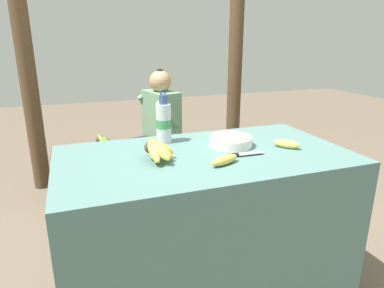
{
  "coord_description": "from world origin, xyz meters",
  "views": [
    {
      "loc": [
        -0.59,
        -1.47,
        1.34
      ],
      "look_at": [
        -0.05,
        0.05,
        0.83
      ],
      "focal_mm": 32.0,
      "sensor_mm": 36.0,
      "label": 1
    }
  ],
  "objects_px": {
    "banana_bunch_ripe": "(156,148)",
    "support_post_far": "(236,36)",
    "knife": "(240,154)",
    "support_post_near": "(22,36)",
    "banana_bunch_green": "(102,140)",
    "wooden_bench": "(154,150)",
    "loose_banana_side": "(287,144)",
    "water_bottle": "(164,122)",
    "serving_bowl": "(231,140)",
    "seated_vendor": "(156,123)",
    "loose_banana_front": "(225,160)"
  },
  "relations": [
    {
      "from": "banana_bunch_ripe",
      "to": "banana_bunch_green",
      "type": "bearing_deg",
      "value": 95.81
    },
    {
      "from": "banana_bunch_green",
      "to": "support_post_near",
      "type": "bearing_deg",
      "value": 141.7
    },
    {
      "from": "support_post_near",
      "to": "support_post_far",
      "type": "height_order",
      "value": "same"
    },
    {
      "from": "serving_bowl",
      "to": "loose_banana_front",
      "type": "xyz_separation_m",
      "value": [
        -0.15,
        -0.24,
        -0.01
      ]
    },
    {
      "from": "water_bottle",
      "to": "support_post_far",
      "type": "distance_m",
      "value": 1.96
    },
    {
      "from": "knife",
      "to": "support_post_near",
      "type": "distance_m",
      "value": 2.21
    },
    {
      "from": "banana_bunch_ripe",
      "to": "support_post_near",
      "type": "xyz_separation_m",
      "value": [
        -0.68,
        1.77,
        0.49
      ]
    },
    {
      "from": "banana_bunch_ripe",
      "to": "loose_banana_side",
      "type": "relative_size",
      "value": 1.82
    },
    {
      "from": "banana_bunch_green",
      "to": "banana_bunch_ripe",
      "type": "bearing_deg",
      "value": -84.19
    },
    {
      "from": "banana_bunch_ripe",
      "to": "banana_bunch_green",
      "type": "distance_m",
      "value": 1.39
    },
    {
      "from": "banana_bunch_ripe",
      "to": "knife",
      "type": "height_order",
      "value": "banana_bunch_ripe"
    },
    {
      "from": "banana_bunch_ripe",
      "to": "seated_vendor",
      "type": "distance_m",
      "value": 1.35
    },
    {
      "from": "banana_bunch_ripe",
      "to": "support_post_far",
      "type": "height_order",
      "value": "support_post_far"
    },
    {
      "from": "support_post_far",
      "to": "seated_vendor",
      "type": "bearing_deg",
      "value": -153.75
    },
    {
      "from": "wooden_bench",
      "to": "support_post_near",
      "type": "relative_size",
      "value": 0.63
    },
    {
      "from": "serving_bowl",
      "to": "seated_vendor",
      "type": "bearing_deg",
      "value": 95.02
    },
    {
      "from": "wooden_bench",
      "to": "serving_bowl",
      "type": "bearing_deg",
      "value": -84.62
    },
    {
      "from": "wooden_bench",
      "to": "seated_vendor",
      "type": "xyz_separation_m",
      "value": [
        0.01,
        -0.05,
        0.25
      ]
    },
    {
      "from": "serving_bowl",
      "to": "banana_bunch_green",
      "type": "height_order",
      "value": "serving_bowl"
    },
    {
      "from": "serving_bowl",
      "to": "water_bottle",
      "type": "bearing_deg",
      "value": 149.85
    },
    {
      "from": "water_bottle",
      "to": "support_post_far",
      "type": "xyz_separation_m",
      "value": [
        1.17,
        1.51,
        0.44
      ]
    },
    {
      "from": "loose_banana_front",
      "to": "support_post_far",
      "type": "relative_size",
      "value": 0.06
    },
    {
      "from": "serving_bowl",
      "to": "wooden_bench",
      "type": "relative_size",
      "value": 0.13
    },
    {
      "from": "banana_bunch_ripe",
      "to": "banana_bunch_green",
      "type": "xyz_separation_m",
      "value": [
        -0.14,
        1.34,
        -0.33
      ]
    },
    {
      "from": "loose_banana_side",
      "to": "support_post_near",
      "type": "relative_size",
      "value": 0.05
    },
    {
      "from": "knife",
      "to": "support_post_far",
      "type": "height_order",
      "value": "support_post_far"
    },
    {
      "from": "support_post_far",
      "to": "support_post_near",
      "type": "bearing_deg",
      "value": 180.0
    },
    {
      "from": "loose_banana_front",
      "to": "support_post_far",
      "type": "height_order",
      "value": "support_post_far"
    },
    {
      "from": "support_post_far",
      "to": "water_bottle",
      "type": "bearing_deg",
      "value": -127.77
    },
    {
      "from": "banana_bunch_green",
      "to": "wooden_bench",
      "type": "bearing_deg",
      "value": -0.49
    },
    {
      "from": "seated_vendor",
      "to": "serving_bowl",
      "type": "bearing_deg",
      "value": 79.13
    },
    {
      "from": "banana_bunch_ripe",
      "to": "loose_banana_side",
      "type": "distance_m",
      "value": 0.68
    },
    {
      "from": "serving_bowl",
      "to": "banana_bunch_green",
      "type": "relative_size",
      "value": 0.93
    },
    {
      "from": "seated_vendor",
      "to": "banana_bunch_ripe",
      "type": "bearing_deg",
      "value": 60.54
    },
    {
      "from": "seated_vendor",
      "to": "banana_bunch_green",
      "type": "height_order",
      "value": "seated_vendor"
    },
    {
      "from": "loose_banana_side",
      "to": "wooden_bench",
      "type": "bearing_deg",
      "value": 105.12
    },
    {
      "from": "water_bottle",
      "to": "banana_bunch_ripe",
      "type": "bearing_deg",
      "value": -112.28
    },
    {
      "from": "loose_banana_side",
      "to": "banana_bunch_green",
      "type": "xyz_separation_m",
      "value": [
        -0.81,
        1.39,
        -0.29
      ]
    },
    {
      "from": "loose_banana_side",
      "to": "support_post_far",
      "type": "xyz_separation_m",
      "value": [
        0.6,
        1.82,
        0.53
      ]
    },
    {
      "from": "support_post_near",
      "to": "loose_banana_front",
      "type": "bearing_deg",
      "value": -63.84
    },
    {
      "from": "banana_bunch_ripe",
      "to": "knife",
      "type": "bearing_deg",
      "value": -12.55
    },
    {
      "from": "loose_banana_front",
      "to": "banana_bunch_green",
      "type": "xyz_separation_m",
      "value": [
        -0.41,
        1.5,
        -0.29
      ]
    },
    {
      "from": "loose_banana_front",
      "to": "banana_bunch_green",
      "type": "bearing_deg",
      "value": 105.22
    },
    {
      "from": "banana_bunch_ripe",
      "to": "wooden_bench",
      "type": "relative_size",
      "value": 0.15
    },
    {
      "from": "loose_banana_front",
      "to": "banana_bunch_green",
      "type": "distance_m",
      "value": 1.59
    },
    {
      "from": "banana_bunch_ripe",
      "to": "support_post_far",
      "type": "bearing_deg",
      "value": 54.2
    },
    {
      "from": "loose_banana_front",
      "to": "seated_vendor",
      "type": "height_order",
      "value": "seated_vendor"
    },
    {
      "from": "serving_bowl",
      "to": "knife",
      "type": "xyz_separation_m",
      "value": [
        -0.03,
        -0.17,
        -0.02
      ]
    },
    {
      "from": "serving_bowl",
      "to": "wooden_bench",
      "type": "xyz_separation_m",
      "value": [
        -0.12,
        1.26,
        -0.43
      ]
    },
    {
      "from": "banana_bunch_ripe",
      "to": "water_bottle",
      "type": "distance_m",
      "value": 0.29
    }
  ]
}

